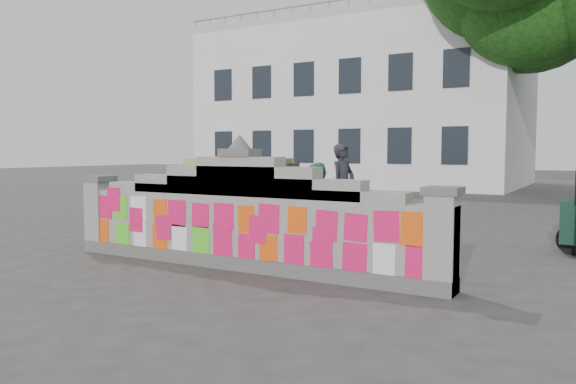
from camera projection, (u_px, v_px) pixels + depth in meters
The scene contains 7 objects.
ground at pixel (240, 268), 8.44m from camera, with size 100.00×100.00×0.00m, color #383533.
parapet_wall at pixel (240, 219), 8.38m from camera, with size 6.48×0.44×2.01m.
building at pixel (367, 110), 30.61m from camera, with size 16.00×10.00×8.90m.
cyclist_bike at pixel (343, 217), 10.91m from camera, with size 0.65×1.86×0.98m, color black.
cyclist_rider at pixel (343, 199), 10.89m from camera, with size 0.60×0.40×1.66m, color black.
pedestrian at pixel (316, 203), 10.78m from camera, with size 0.75×0.58×1.54m, color #278F4F.
rickshaw_left at pixel (244, 191), 13.00m from camera, with size 2.98×1.98×1.60m.
Camera 1 is at (4.82, -6.84, 1.76)m, focal length 35.00 mm.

